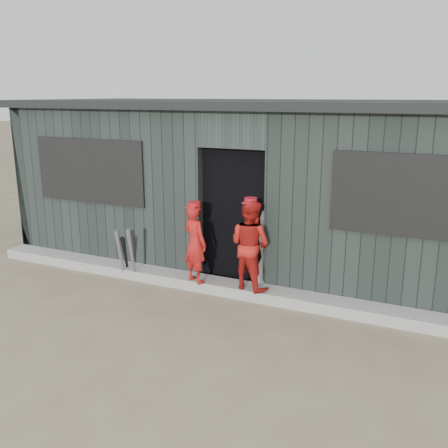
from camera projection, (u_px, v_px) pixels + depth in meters
The scene contains 9 objects.
ground at pixel (155, 350), 5.46m from camera, with size 80.00×80.00×0.00m, color #70644D.
curb at pixel (225, 287), 7.04m from camera, with size 8.00×0.36×0.15m, color gray.
bat_left at pixel (121, 255), 7.41m from camera, with size 0.07×0.07×0.80m, color gray.
bat_mid at pixel (132, 255), 7.30m from camera, with size 0.07×0.07×0.87m, color gray.
bat_right at pixel (125, 256), 7.52m from camera, with size 0.07×0.07×0.71m, color black.
player_red_left at pixel (195, 243), 6.91m from camera, with size 0.41×0.27×1.12m, color #B01715.
player_red_right at pixel (250, 245), 6.67m from camera, with size 0.60×0.47×1.23m, color #B21B16.
player_grey_back at pixel (270, 250), 7.00m from camera, with size 0.58×0.38×1.19m, color #ACACAC.
dugout at pixel (267, 183), 8.21m from camera, with size 8.30×3.30×2.62m.
Camera 1 is at (2.75, -4.16, 2.72)m, focal length 40.00 mm.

